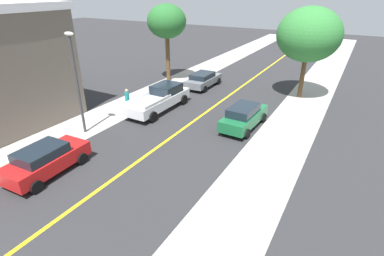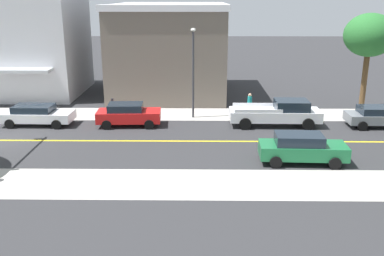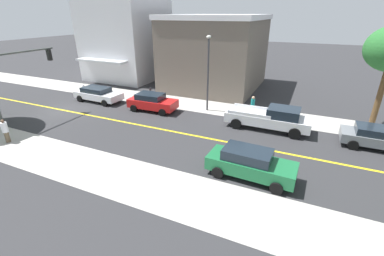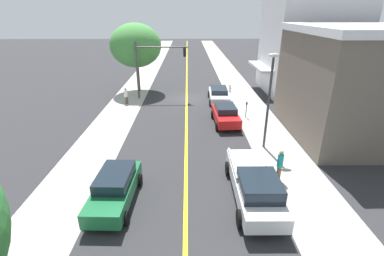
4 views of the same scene
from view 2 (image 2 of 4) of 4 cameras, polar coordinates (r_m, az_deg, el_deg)
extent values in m
plane|color=#2D2D30|center=(29.13, -23.41, -1.50)|extent=(140.00, 140.00, 0.00)
cube|color=#ADA8A0|center=(34.68, -19.35, 1.80)|extent=(3.50, 126.00, 0.01)
cube|color=yellow|center=(29.13, -23.41, -1.49)|extent=(0.20, 126.00, 0.00)
cube|color=silver|center=(41.47, -20.75, 14.02)|extent=(8.92, 8.63, 14.24)
cube|color=#B7BABF|center=(37.11, -22.88, 6.98)|extent=(1.38, 6.56, 0.24)
cube|color=#665B51|center=(39.12, -3.03, 9.89)|extent=(11.05, 9.64, 7.37)
cube|color=silver|center=(38.82, -3.12, 15.67)|extent=(11.35, 9.94, 0.50)
cylinder|color=brown|center=(35.46, 21.64, 5.50)|extent=(0.41, 0.41, 4.36)
ellipsoid|color=#286B2D|center=(34.99, 22.29, 11.23)|extent=(3.72, 3.72, 3.16)
cylinder|color=#4C4C51|center=(32.08, -10.36, 2.38)|extent=(0.07, 0.07, 1.17)
cube|color=#2D2D33|center=(31.91, -10.43, 3.62)|extent=(0.12, 0.18, 0.26)
cylinder|color=#38383D|center=(31.06, 0.14, 6.86)|extent=(0.16, 0.16, 6.12)
ellipsoid|color=silver|center=(30.66, 0.15, 12.77)|extent=(0.70, 0.36, 0.24)
cube|color=red|center=(29.88, -8.27, 1.59)|extent=(2.00, 4.35, 0.73)
cube|color=#19232D|center=(29.75, -8.73, 2.72)|extent=(1.69, 2.38, 0.49)
cylinder|color=black|center=(30.72, -5.45, 1.42)|extent=(0.25, 0.65, 0.64)
cylinder|color=black|center=(28.99, -5.66, 0.45)|extent=(0.25, 0.65, 0.64)
cylinder|color=black|center=(31.03, -10.66, 1.35)|extent=(0.25, 0.65, 0.64)
cylinder|color=black|center=(29.31, -11.17, 0.39)|extent=(0.25, 0.65, 0.64)
cube|color=slate|center=(31.94, 23.44, 1.23)|extent=(1.84, 4.43, 0.61)
cube|color=#19232D|center=(31.72, 23.19, 2.17)|extent=(1.61, 2.39, 0.46)
cylinder|color=black|center=(32.31, 20.40, 1.19)|extent=(0.22, 0.64, 0.64)
cylinder|color=black|center=(30.67, 21.48, 0.25)|extent=(0.22, 0.64, 0.64)
cube|color=silver|center=(31.57, -19.58, 1.50)|extent=(2.01, 4.84, 0.62)
cube|color=#19232D|center=(31.53, -20.08, 2.43)|extent=(1.72, 2.63, 0.45)
cylinder|color=black|center=(31.96, -16.29, 1.41)|extent=(0.24, 0.65, 0.64)
cylinder|color=black|center=(30.25, -17.38, 0.44)|extent=(0.24, 0.65, 0.64)
cylinder|color=black|center=(33.09, -21.49, 1.43)|extent=(0.24, 0.65, 0.64)
cylinder|color=black|center=(31.45, -22.82, 0.49)|extent=(0.24, 0.65, 0.64)
cube|color=#196638|center=(23.79, 14.32, -2.87)|extent=(1.91, 4.63, 0.72)
cube|color=#19232D|center=(23.54, 13.89, -1.43)|extent=(1.61, 2.52, 0.54)
cylinder|color=black|center=(25.04, 17.28, -2.99)|extent=(0.25, 0.65, 0.64)
cylinder|color=black|center=(23.48, 18.26, -4.43)|extent=(0.25, 0.65, 0.64)
cylinder|color=black|center=(24.46, 10.42, -2.95)|extent=(0.25, 0.65, 0.64)
cylinder|color=black|center=(22.86, 10.95, -4.43)|extent=(0.25, 0.65, 0.64)
cube|color=silver|center=(30.07, 10.80, 1.71)|extent=(1.99, 6.13, 0.72)
cube|color=#19232D|center=(30.10, 12.94, 2.96)|extent=(1.80, 2.22, 0.67)
cube|color=silver|center=(30.62, 8.33, 3.04)|extent=(0.13, 3.18, 0.24)
cube|color=silver|center=(28.91, 8.74, 2.18)|extent=(0.13, 3.18, 0.24)
cylinder|color=black|center=(31.48, 14.22, 1.50)|extent=(0.29, 0.80, 0.80)
cylinder|color=black|center=(29.67, 15.01, 0.49)|extent=(0.29, 0.80, 0.80)
cylinder|color=black|center=(30.81, 6.67, 1.58)|extent=(0.29, 0.80, 0.80)
cylinder|color=black|center=(28.97, 7.01, 0.56)|extent=(0.29, 0.80, 0.80)
cylinder|color=brown|center=(31.63, 7.53, 2.00)|extent=(0.24, 0.24, 0.85)
cylinder|color=teal|center=(31.43, 7.58, 3.43)|extent=(0.32, 0.32, 0.77)
sphere|color=tan|center=(31.32, 7.62, 4.32)|extent=(0.24, 0.24, 0.24)
camera|label=1|loc=(19.90, -39.00, 13.72)|focal=28.04mm
camera|label=3|loc=(12.37, 39.79, 10.71)|focal=24.55mm
camera|label=4|loc=(30.38, 35.62, 14.33)|focal=25.83mm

